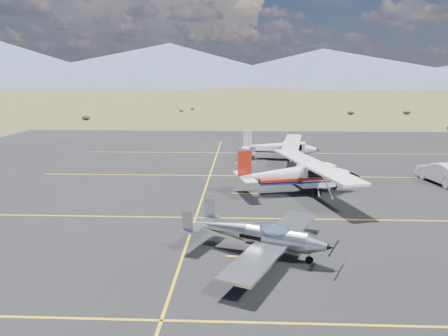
% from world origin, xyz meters
% --- Properties ---
extents(ground, '(1600.00, 1600.00, 0.00)m').
position_xyz_m(ground, '(0.00, 0.00, 0.00)').
color(ground, '#383D1C').
rests_on(ground, ground).
extents(apron, '(72.00, 72.00, 0.02)m').
position_xyz_m(apron, '(0.00, 7.00, 0.00)').
color(apron, black).
rests_on(apron, ground).
extents(aircraft_low_wing, '(6.92, 9.00, 2.01)m').
position_xyz_m(aircraft_low_wing, '(-2.40, -3.25, 0.96)').
color(aircraft_low_wing, silver).
rests_on(aircraft_low_wing, apron).
extents(aircraft_cessna, '(8.19, 12.42, 3.15)m').
position_xyz_m(aircraft_cessna, '(0.58, 7.93, 1.40)').
color(aircraft_cessna, white).
rests_on(aircraft_cessna, apron).
extents(aircraft_plain, '(6.64, 10.96, 2.76)m').
position_xyz_m(aircraft_plain, '(0.52, 20.61, 1.23)').
color(aircraft_plain, silver).
rests_on(aircraft_plain, apron).
extents(sedan, '(2.65, 5.31, 1.67)m').
position_xyz_m(sedan, '(12.22, 11.06, 0.85)').
color(sedan, silver).
rests_on(sedan, apron).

